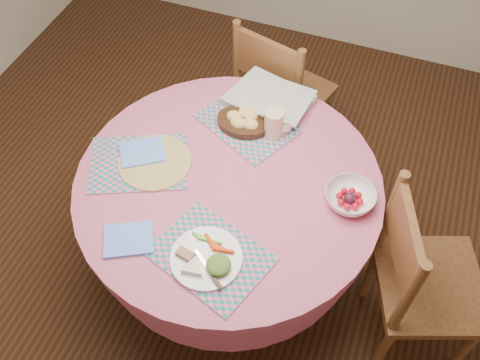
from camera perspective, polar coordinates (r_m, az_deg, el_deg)
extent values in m
plane|color=#331C0F|center=(2.77, -0.98, -9.59)|extent=(4.00, 4.00, 0.00)
cylinder|color=#C35B7E|center=(2.15, -1.25, -0.44)|extent=(1.24, 1.24, 0.04)
cone|color=#C35B7E|center=(2.29, -1.17, -3.01)|extent=(1.24, 1.24, 0.30)
cylinder|color=black|center=(2.58, -1.05, -7.29)|extent=(0.14, 0.14, 0.44)
cylinder|color=black|center=(2.74, -0.99, -9.29)|extent=(0.56, 0.56, 0.06)
cube|color=brown|center=(2.36, 19.62, -10.51)|extent=(0.55, 0.56, 0.04)
cylinder|color=brown|center=(2.54, 22.85, -16.25)|extent=(0.05, 0.05, 0.45)
cylinder|color=brown|center=(2.68, 21.01, -9.10)|extent=(0.05, 0.05, 0.45)
cylinder|color=brown|center=(2.44, 15.06, -16.96)|extent=(0.05, 0.05, 0.45)
cylinder|color=brown|center=(2.58, 13.79, -9.44)|extent=(0.05, 0.05, 0.45)
cylinder|color=brown|center=(2.01, 17.37, -12.08)|extent=(0.05, 0.05, 0.50)
cylinder|color=brown|center=(2.18, 15.66, -3.47)|extent=(0.05, 0.05, 0.50)
cube|color=brown|center=(2.00, 17.13, -6.15)|extent=(0.15, 0.35, 0.24)
cube|color=brown|center=(2.93, 4.73, 9.22)|extent=(0.53, 0.52, 0.04)
cylinder|color=brown|center=(3.14, 8.88, 6.58)|extent=(0.05, 0.05, 0.44)
cylinder|color=brown|center=(3.25, 3.46, 9.29)|extent=(0.05, 0.05, 0.44)
cylinder|color=brown|center=(2.93, 5.57, 2.82)|extent=(0.05, 0.05, 0.44)
cylinder|color=brown|center=(3.06, -0.07, 5.82)|extent=(0.05, 0.05, 0.44)
cylinder|color=brown|center=(2.58, 6.14, 9.30)|extent=(0.05, 0.05, 0.49)
cylinder|color=brown|center=(2.72, -0.33, 12.36)|extent=(0.05, 0.05, 0.49)
cube|color=brown|center=(2.58, 2.93, 12.52)|extent=(0.35, 0.12, 0.24)
cube|color=#168072|center=(1.95, -3.15, -8.09)|extent=(0.48, 0.41, 0.01)
cube|color=#168072|center=(2.23, -10.76, 1.82)|extent=(0.49, 0.44, 0.01)
cube|color=#168072|center=(2.34, 0.86, 6.13)|extent=(0.49, 0.45, 0.01)
cylinder|color=tan|center=(2.21, -9.06, 1.89)|extent=(0.30, 0.30, 0.01)
cube|color=#6396FF|center=(2.01, -11.78, -6.23)|extent=(0.22, 0.21, 0.01)
cube|color=#6396FF|center=(2.25, -10.36, 2.93)|extent=(0.23, 0.22, 0.01)
cylinder|color=white|center=(1.93, -3.62, -8.32)|extent=(0.26, 0.26, 0.01)
ellipsoid|color=#244D1A|center=(1.89, -2.09, -8.76)|extent=(0.11, 0.11, 0.04)
cylinder|color=beige|center=(1.89, -4.71, -9.55)|extent=(0.10, 0.10, 0.02)
cube|color=#8C6751|center=(1.92, -5.87, -8.29)|extent=(0.07, 0.05, 0.02)
cube|color=silver|center=(1.90, -3.43, -9.08)|extent=(0.13, 0.10, 0.00)
cylinder|color=black|center=(2.31, 0.34, 6.15)|extent=(0.23, 0.23, 0.03)
ellipsoid|color=#EBCA78|center=(2.29, -0.60, 7.01)|extent=(0.07, 0.06, 0.05)
ellipsoid|color=#EBCA78|center=(2.30, 1.07, 7.14)|extent=(0.07, 0.06, 0.05)
ellipsoid|color=#EBCA78|center=(2.26, 1.12, 6.16)|extent=(0.07, 0.06, 0.05)
ellipsoid|color=#EBCA78|center=(2.27, -0.16, 6.31)|extent=(0.07, 0.06, 0.05)
ellipsoid|color=#EBCA78|center=(2.31, 0.69, 7.42)|extent=(0.07, 0.06, 0.05)
cylinder|color=beige|center=(2.25, 3.63, 6.05)|extent=(0.08, 0.08, 0.13)
torus|color=beige|center=(2.24, 4.68, 5.77)|extent=(0.07, 0.01, 0.07)
imported|color=white|center=(2.09, 11.65, -1.85)|extent=(0.25, 0.25, 0.06)
sphere|color=red|center=(2.10, 12.67, -2.27)|extent=(0.03, 0.03, 0.03)
sphere|color=red|center=(2.11, 12.53, -1.59)|extent=(0.03, 0.03, 0.03)
sphere|color=red|center=(2.12, 11.86, -1.14)|extent=(0.03, 0.03, 0.03)
sphere|color=red|center=(2.11, 11.06, -1.17)|extent=(0.03, 0.03, 0.03)
sphere|color=red|center=(2.10, 10.57, -1.66)|extent=(0.03, 0.03, 0.03)
sphere|color=red|center=(2.08, 10.69, -2.35)|extent=(0.03, 0.03, 0.03)
sphere|color=red|center=(2.07, 11.37, -2.81)|extent=(0.03, 0.03, 0.03)
sphere|color=red|center=(2.08, 12.19, -2.78)|extent=(0.03, 0.03, 0.03)
sphere|color=#43132B|center=(2.09, 11.63, -1.92)|extent=(0.05, 0.05, 0.05)
cube|color=silver|center=(2.41, 3.09, 8.54)|extent=(0.40, 0.35, 0.03)
cube|color=silver|center=(2.39, 3.57, 8.79)|extent=(0.35, 0.29, 0.01)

